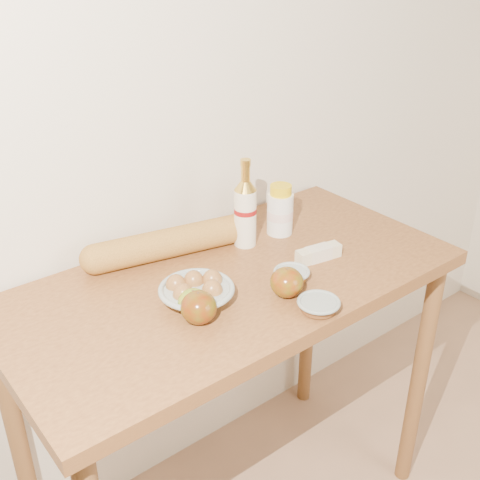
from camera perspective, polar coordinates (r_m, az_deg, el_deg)
name	(u,v)px	position (r m, az deg, el deg)	size (l,w,h in m)	color
back_wall	(157,98)	(1.66, -7.92, 13.22)	(3.50, 0.02, 2.60)	silver
table	(233,316)	(1.63, -0.66, -7.19)	(1.20, 0.60, 0.90)	#976031
bourbon_bottle	(245,211)	(1.67, 0.50, 2.75)	(0.07, 0.07, 0.26)	#EFE5CB
cream_bottle	(280,211)	(1.75, 3.82, 2.75)	(0.08, 0.08, 0.15)	white
egg_bowl	(196,291)	(1.46, -4.17, -4.88)	(0.24, 0.24, 0.07)	#95A39E
baguette	(169,243)	(1.65, -6.76, -0.28)	(0.49, 0.18, 0.08)	#C28B3B
apple_yellowgreen	(193,303)	(1.40, -4.44, -5.95)	(0.08, 0.08, 0.07)	#A09520
apple_redgreen_front	(199,307)	(1.38, -3.94, -6.40)	(0.11, 0.11, 0.08)	maroon
apple_redgreen_right	(287,282)	(1.47, 4.45, -4.01)	(0.11, 0.11, 0.08)	#940D08
sugar_bowl	(319,305)	(1.44, 7.45, -6.16)	(0.10, 0.10, 0.03)	gray
syrup_bowl	(292,274)	(1.55, 4.91, -3.27)	(0.10, 0.10, 0.03)	#98A6A0
butter_stick	(318,253)	(1.65, 7.45, -1.28)	(0.13, 0.06, 0.04)	beige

